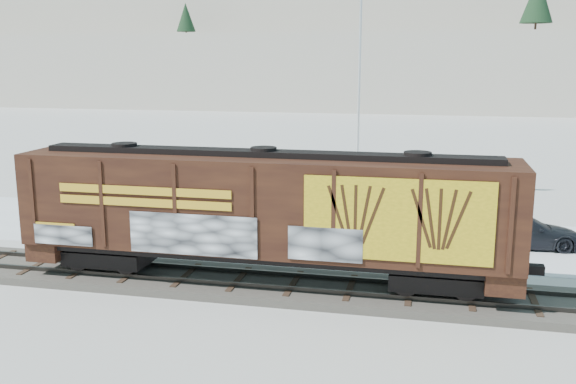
% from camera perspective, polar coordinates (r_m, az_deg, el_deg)
% --- Properties ---
extents(ground, '(500.00, 500.00, 0.00)m').
position_cam_1_polar(ground, '(23.30, -4.38, -8.39)').
color(ground, white).
rests_on(ground, ground).
extents(rail_track, '(50.00, 3.40, 0.43)m').
position_cam_1_polar(rail_track, '(23.25, -4.38, -8.05)').
color(rail_track, '#59544C').
rests_on(rail_track, ground).
extents(parking_strip, '(40.00, 8.00, 0.03)m').
position_cam_1_polar(parking_strip, '(30.21, -0.24, -3.60)').
color(parking_strip, white).
rests_on(parking_strip, ground).
extents(hillside, '(360.00, 110.00, 93.00)m').
position_cam_1_polar(hillside, '(160.96, 10.54, 13.80)').
color(hillside, white).
rests_on(hillside, ground).
extents(hopper_railcar, '(17.14, 3.06, 4.53)m').
position_cam_1_polar(hopper_railcar, '(22.20, -2.14, -1.44)').
color(hopper_railcar, black).
rests_on(hopper_railcar, rail_track).
extents(flagpole, '(2.30, 0.90, 13.39)m').
position_cam_1_polar(flagpole, '(35.55, 6.46, 6.96)').
color(flagpole, silver).
rests_on(flagpole, ground).
extents(car_silver, '(4.09, 1.87, 1.36)m').
position_cam_1_polar(car_silver, '(31.67, -8.07, -1.70)').
color(car_silver, '#A4A6AC').
rests_on(car_silver, parking_strip).
extents(car_white, '(4.63, 2.16, 1.47)m').
position_cam_1_polar(car_white, '(29.35, 2.73, -2.56)').
color(car_white, white).
rests_on(car_white, parking_strip).
extents(car_dark, '(4.95, 2.35, 1.39)m').
position_cam_1_polar(car_dark, '(29.54, 20.16, -3.26)').
color(car_dark, black).
rests_on(car_dark, parking_strip).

